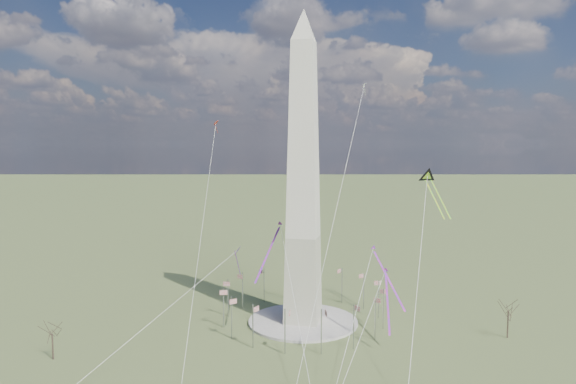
# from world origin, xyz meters

# --- Properties ---
(ground) EXTENTS (2000.00, 2000.00, 0.00)m
(ground) POSITION_xyz_m (0.00, 0.00, 0.00)
(ground) COLOR #435A2D
(ground) RESTS_ON ground
(plaza) EXTENTS (36.00, 36.00, 0.80)m
(plaza) POSITION_xyz_m (0.00, 0.00, 0.40)
(plaza) COLOR #BCB6AC
(plaza) RESTS_ON ground
(washington_monument) EXTENTS (15.56, 15.56, 100.00)m
(washington_monument) POSITION_xyz_m (0.00, 0.00, 47.95)
(washington_monument) COLOR #ACAA90
(washington_monument) RESTS_ON plaza
(flagpole_ring) EXTENTS (54.40, 54.40, 13.00)m
(flagpole_ring) POSITION_xyz_m (-0.00, -0.00, 7.27)
(flagpole_ring) COLOR #B3B5B9
(flagpole_ring) RESTS_ON ground
(tree_near) EXTENTS (7.14, 7.14, 12.49)m
(tree_near) POSITION_xyz_m (63.22, 0.84, 8.90)
(tree_near) COLOR #47362B
(tree_near) RESTS_ON ground
(tree_far) EXTENTS (6.10, 6.10, 10.68)m
(tree_far) POSITION_xyz_m (-61.06, -43.62, 7.61)
(tree_far) COLOR #47362B
(tree_far) RESTS_ON ground
(kite_delta_black) EXTENTS (10.38, 18.32, 14.99)m
(kite_delta_black) POSITION_xyz_m (39.52, 14.12, 47.11)
(kite_delta_black) COLOR black
(kite_delta_black) RESTS_ON ground
(kite_diamond_purple) EXTENTS (1.90, 3.41, 10.65)m
(kite_diamond_purple) POSITION_xyz_m (-25.91, 10.22, 19.88)
(kite_diamond_purple) COLOR #411972
(kite_diamond_purple) RESTS_ON ground
(kite_streamer_left) EXTENTS (11.23, 19.21, 14.55)m
(kite_streamer_left) POSITION_xyz_m (26.26, -9.98, 21.79)
(kite_streamer_left) COLOR #FF2850
(kite_streamer_left) RESTS_ON ground
(kite_streamer_mid) EXTENTS (3.68, 23.18, 15.92)m
(kite_streamer_mid) POSITION_xyz_m (-10.04, -1.58, 26.48)
(kite_streamer_mid) COLOR #FF2850
(kite_streamer_mid) RESTS_ON ground
(kite_streamer_right) EXTENTS (3.50, 21.76, 14.94)m
(kite_streamer_right) POSITION_xyz_m (27.10, -1.98, 12.71)
(kite_streamer_right) COLOR #FF2850
(kite_streamer_right) RESTS_ON ground
(kite_small_red) EXTENTS (1.60, 2.30, 4.80)m
(kite_small_red) POSITION_xyz_m (-40.54, 29.03, 66.47)
(kite_small_red) COLOR red
(kite_small_red) RESTS_ON ground
(kite_small_white) EXTENTS (1.52, 2.31, 4.96)m
(kite_small_white) POSITION_xyz_m (15.53, 45.39, 81.53)
(kite_small_white) COLOR white
(kite_small_white) RESTS_ON ground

